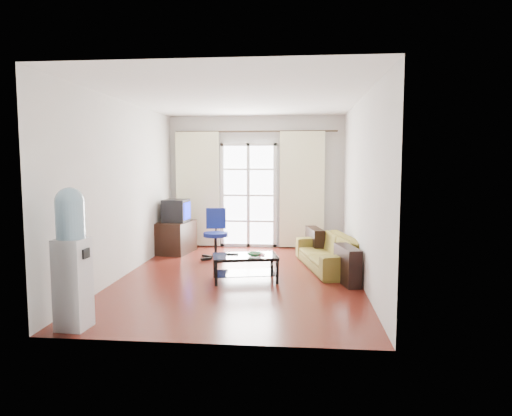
{
  "coord_description": "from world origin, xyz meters",
  "views": [
    {
      "loc": [
        0.89,
        -6.8,
        1.75
      ],
      "look_at": [
        0.21,
        0.35,
        1.03
      ],
      "focal_mm": 32.0,
      "sensor_mm": 36.0,
      "label": 1
    }
  ],
  "objects_px": {
    "crt_tv": "(175,211)",
    "task_chair": "(216,244)",
    "sofa": "(329,252)",
    "coffee_table": "(245,264)",
    "tv_stand": "(176,237)",
    "water_cooler": "(72,256)"
  },
  "relations": [
    {
      "from": "crt_tv",
      "to": "task_chair",
      "type": "xyz_separation_m",
      "value": [
        0.87,
        -0.46,
        -0.56
      ]
    },
    {
      "from": "sofa",
      "to": "coffee_table",
      "type": "xyz_separation_m",
      "value": [
        -1.29,
        -0.92,
        -0.03
      ]
    },
    {
      "from": "coffee_table",
      "to": "tv_stand",
      "type": "xyz_separation_m",
      "value": [
        -1.59,
        1.99,
        0.06
      ]
    },
    {
      "from": "water_cooler",
      "to": "coffee_table",
      "type": "bearing_deg",
      "value": 57.74
    },
    {
      "from": "coffee_table",
      "to": "tv_stand",
      "type": "height_order",
      "value": "tv_stand"
    },
    {
      "from": "coffee_table",
      "to": "water_cooler",
      "type": "bearing_deg",
      "value": -126.51
    },
    {
      "from": "task_chair",
      "to": "tv_stand",
      "type": "bearing_deg",
      "value": 143.46
    },
    {
      "from": "water_cooler",
      "to": "tv_stand",
      "type": "bearing_deg",
      "value": 94.59
    },
    {
      "from": "task_chair",
      "to": "water_cooler",
      "type": "bearing_deg",
      "value": -110.88
    },
    {
      "from": "sofa",
      "to": "task_chair",
      "type": "xyz_separation_m",
      "value": [
        -2.01,
        0.58,
        -0.0
      ]
    },
    {
      "from": "sofa",
      "to": "water_cooler",
      "type": "height_order",
      "value": "water_cooler"
    },
    {
      "from": "sofa",
      "to": "tv_stand",
      "type": "height_order",
      "value": "tv_stand"
    },
    {
      "from": "crt_tv",
      "to": "water_cooler",
      "type": "relative_size",
      "value": 0.34
    },
    {
      "from": "sofa",
      "to": "tv_stand",
      "type": "relative_size",
      "value": 2.38
    },
    {
      "from": "tv_stand",
      "to": "water_cooler",
      "type": "bearing_deg",
      "value": -81.2
    },
    {
      "from": "sofa",
      "to": "water_cooler",
      "type": "bearing_deg",
      "value": -55.72
    },
    {
      "from": "coffee_table",
      "to": "task_chair",
      "type": "relative_size",
      "value": 1.14
    },
    {
      "from": "tv_stand",
      "to": "crt_tv",
      "type": "distance_m",
      "value": 0.52
    },
    {
      "from": "water_cooler",
      "to": "crt_tv",
      "type": "bearing_deg",
      "value": 94.56
    },
    {
      "from": "sofa",
      "to": "coffee_table",
      "type": "distance_m",
      "value": 1.59
    },
    {
      "from": "coffee_table",
      "to": "water_cooler",
      "type": "xyz_separation_m",
      "value": [
        -1.57,
        -2.12,
        0.54
      ]
    },
    {
      "from": "task_chair",
      "to": "sofa",
      "type": "bearing_deg",
      "value": -23.74
    }
  ]
}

